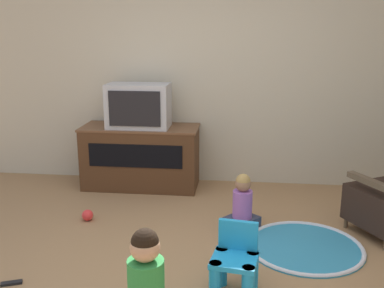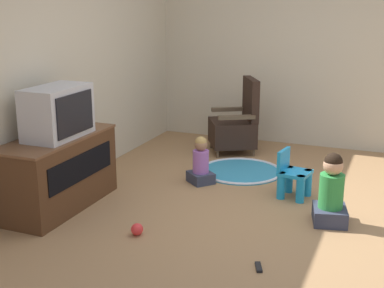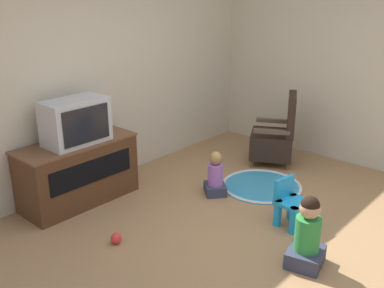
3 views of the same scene
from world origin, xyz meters
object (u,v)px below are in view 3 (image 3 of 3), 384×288
object	(u,v)px
toy_ball	(116,238)
television	(76,122)
yellow_kid_chair	(291,207)
black_armchair	(276,138)
child_watching_left	(215,176)
tv_cabinet	(78,171)
child_watching_center	(307,236)

from	to	relation	value
toy_ball	television	bearing A→B (deg)	72.71
yellow_kid_chair	toy_ball	size ratio (longest dim) A/B	4.58
black_armchair	child_watching_left	distance (m)	1.33
television	toy_ball	bearing A→B (deg)	-107.29
toy_ball	child_watching_left	bearing A→B (deg)	-0.97
tv_cabinet	black_armchair	distance (m)	2.72
child_watching_center	television	bearing A→B (deg)	90.03
yellow_kid_chair	child_watching_center	world-z (taller)	child_watching_center
television	child_watching_center	world-z (taller)	television
tv_cabinet	toy_ball	distance (m)	1.11
black_armchair	toy_ball	xyz separation A→B (m)	(-2.81, 0.02, -0.31)
black_armchair	child_watching_center	world-z (taller)	black_armchair
black_armchair	child_watching_center	distance (m)	2.43
tv_cabinet	toy_ball	bearing A→B (deg)	-106.60
black_armchair	yellow_kid_chair	size ratio (longest dim) A/B	1.99
tv_cabinet	yellow_kid_chair	size ratio (longest dim) A/B	2.68
child_watching_center	toy_ball	size ratio (longest dim) A/B	6.18
child_watching_left	toy_ball	bearing A→B (deg)	129.52
child_watching_center	toy_ball	bearing A→B (deg)	107.24
tv_cabinet	child_watching_center	bearing A→B (deg)	-76.59
tv_cabinet	child_watching_left	size ratio (longest dim) A/B	2.48
child_watching_left	toy_ball	size ratio (longest dim) A/B	4.93
child_watching_left	child_watching_center	size ratio (longest dim) A/B	0.80
black_armchair	child_watching_left	bearing A→B (deg)	-29.34
yellow_kid_chair	tv_cabinet	bearing A→B (deg)	127.28
toy_ball	tv_cabinet	bearing A→B (deg)	73.40
tv_cabinet	toy_ball	size ratio (longest dim) A/B	12.26
child_watching_left	child_watching_center	xyz separation A→B (m)	(-0.57, -1.51, 0.06)
yellow_kid_chair	child_watching_center	bearing A→B (deg)	-130.24
yellow_kid_chair	black_armchair	bearing A→B (deg)	46.36
child_watching_center	yellow_kid_chair	bearing A→B (deg)	27.35
child_watching_center	tv_cabinet	bearing A→B (deg)	89.80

